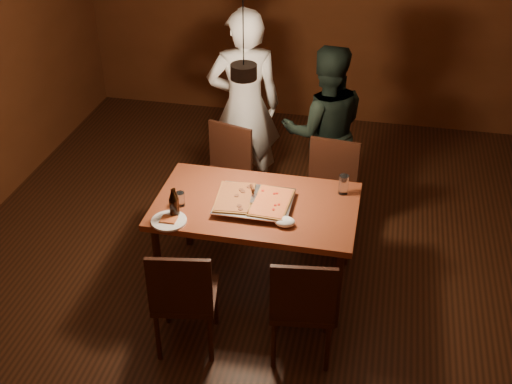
% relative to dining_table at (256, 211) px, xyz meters
% --- Properties ---
extents(room_shell, '(6.00, 6.00, 6.00)m').
position_rel_dining_table_xyz_m(room_shell, '(-0.10, 0.07, 0.72)').
color(room_shell, '#3B1D10').
rests_on(room_shell, ground).
extents(dining_table, '(1.50, 0.90, 0.75)m').
position_rel_dining_table_xyz_m(dining_table, '(0.00, 0.00, 0.00)').
color(dining_table, brown).
rests_on(dining_table, floor).
extents(chair_far_left, '(0.52, 0.52, 0.49)m').
position_rel_dining_table_xyz_m(chair_far_left, '(-0.46, 0.83, -0.14)').
color(chair_far_left, '#38190F').
rests_on(chair_far_left, floor).
extents(chair_far_right, '(0.46, 0.46, 0.49)m').
position_rel_dining_table_xyz_m(chair_far_right, '(0.48, 0.73, -0.14)').
color(chair_far_right, '#38190F').
rests_on(chair_far_right, floor).
extents(chair_near_left, '(0.48, 0.48, 0.49)m').
position_rel_dining_table_xyz_m(chair_near_left, '(-0.32, -0.82, -0.14)').
color(chair_near_left, '#38190F').
rests_on(chair_near_left, floor).
extents(chair_near_right, '(0.47, 0.47, 0.49)m').
position_rel_dining_table_xyz_m(chair_near_right, '(0.47, -0.73, -0.14)').
color(chair_near_right, '#38190F').
rests_on(chair_near_right, floor).
extents(pizza_tray, '(0.59, 0.50, 0.05)m').
position_rel_dining_table_xyz_m(pizza_tray, '(-0.00, -0.04, 0.10)').
color(pizza_tray, silver).
rests_on(pizza_tray, dining_table).
extents(pizza_meat, '(0.29, 0.43, 0.02)m').
position_rel_dining_table_xyz_m(pizza_meat, '(-0.15, -0.04, 0.13)').
color(pizza_meat, maroon).
rests_on(pizza_meat, pizza_tray).
extents(pizza_cheese, '(0.28, 0.43, 0.02)m').
position_rel_dining_table_xyz_m(pizza_cheese, '(0.12, -0.04, 0.13)').
color(pizza_cheese, gold).
rests_on(pizza_cheese, pizza_tray).
extents(spatula, '(0.17, 0.26, 0.04)m').
position_rel_dining_table_xyz_m(spatula, '(-0.00, -0.03, 0.14)').
color(spatula, silver).
rests_on(spatula, pizza_tray).
extents(beer_bottle_a, '(0.06, 0.06, 0.23)m').
position_rel_dining_table_xyz_m(beer_bottle_a, '(-0.54, -0.29, 0.19)').
color(beer_bottle_a, black).
rests_on(beer_bottle_a, dining_table).
extents(beer_bottle_b, '(0.06, 0.06, 0.23)m').
position_rel_dining_table_xyz_m(beer_bottle_b, '(-0.53, -0.27, 0.19)').
color(beer_bottle_b, black).
rests_on(beer_bottle_b, dining_table).
extents(water_glass_left, '(0.07, 0.07, 0.11)m').
position_rel_dining_table_xyz_m(water_glass_left, '(-0.54, -0.14, 0.13)').
color(water_glass_left, silver).
rests_on(water_glass_left, dining_table).
extents(water_glass_right, '(0.07, 0.07, 0.15)m').
position_rel_dining_table_xyz_m(water_glass_right, '(0.62, 0.27, 0.15)').
color(water_glass_right, silver).
rests_on(water_glass_right, dining_table).
extents(plate_slice, '(0.25, 0.25, 0.03)m').
position_rel_dining_table_xyz_m(plate_slice, '(-0.56, -0.36, 0.08)').
color(plate_slice, white).
rests_on(plate_slice, dining_table).
extents(napkin, '(0.15, 0.11, 0.06)m').
position_rel_dining_table_xyz_m(napkin, '(0.25, -0.23, 0.10)').
color(napkin, white).
rests_on(napkin, dining_table).
extents(diner_white, '(0.76, 0.61, 1.81)m').
position_rel_dining_table_xyz_m(diner_white, '(-0.38, 1.28, 0.23)').
color(diner_white, silver).
rests_on(diner_white, floor).
extents(diner_dark, '(0.89, 0.77, 1.57)m').
position_rel_dining_table_xyz_m(diner_dark, '(0.36, 1.20, 0.11)').
color(diner_dark, black).
rests_on(diner_dark, floor).
extents(pendant_lamp, '(0.18, 0.18, 1.10)m').
position_rel_dining_table_xyz_m(pendant_lamp, '(-0.10, 0.07, 1.08)').
color(pendant_lamp, black).
rests_on(pendant_lamp, ceiling).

